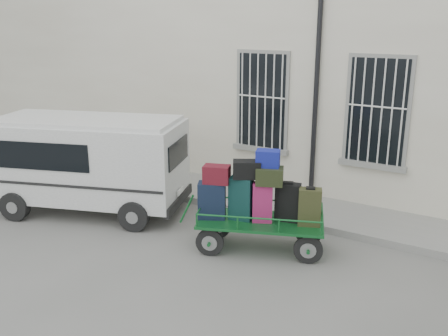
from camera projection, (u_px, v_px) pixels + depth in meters
ground at (208, 237)px, 9.78m from camera, size 80.00×80.00×0.00m
building at (319, 62)px, 13.42m from camera, size 24.00×5.15×6.00m
sidewalk at (260, 200)px, 11.56m from camera, size 24.00×1.70×0.15m
luggage_cart at (257, 203)px, 8.99m from camera, size 2.67×1.78×1.90m
van at (88, 159)px, 10.81m from camera, size 4.47×3.00×2.09m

